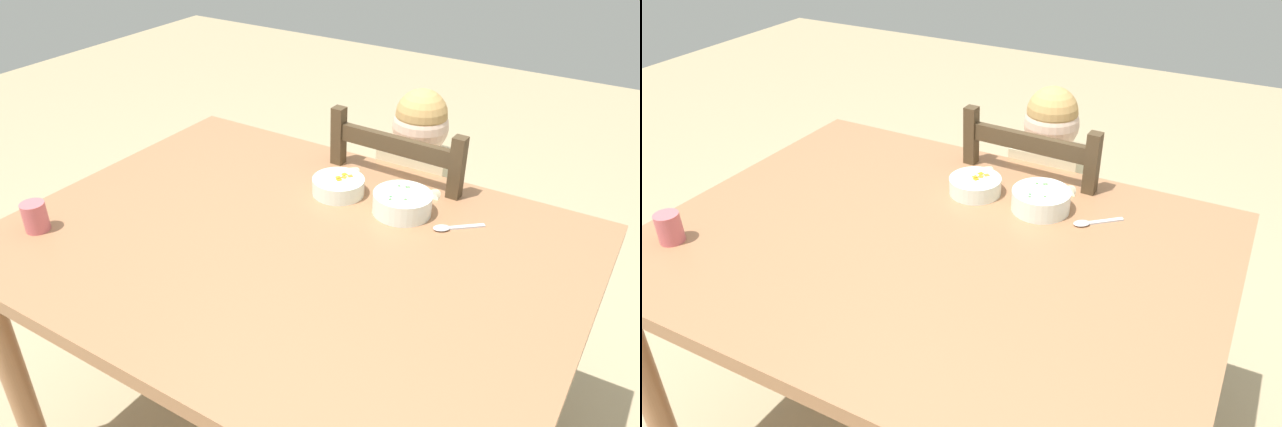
% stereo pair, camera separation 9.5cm
% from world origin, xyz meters
% --- Properties ---
extents(dining_table, '(1.40, 1.04, 0.75)m').
position_xyz_m(dining_table, '(0.00, 0.00, 0.66)').
color(dining_table, '#A16D49').
rests_on(dining_table, ground).
extents(dining_chair, '(0.43, 0.43, 0.93)m').
position_xyz_m(dining_chair, '(0.08, 0.57, 0.46)').
color(dining_chair, '#483722').
rests_on(dining_chair, ground).
extents(child_figure, '(0.32, 0.31, 0.97)m').
position_xyz_m(child_figure, '(0.08, 0.56, 0.64)').
color(child_figure, beige).
rests_on(child_figure, ground).
extents(bowl_of_peas, '(0.16, 0.16, 0.06)m').
position_xyz_m(bowl_of_peas, '(0.18, 0.27, 0.78)').
color(bowl_of_peas, white).
rests_on(bowl_of_peas, dining_table).
extents(bowl_of_carrots, '(0.15, 0.15, 0.05)m').
position_xyz_m(bowl_of_carrots, '(-0.02, 0.27, 0.77)').
color(bowl_of_carrots, white).
rests_on(bowl_of_carrots, dining_table).
extents(spoon, '(0.12, 0.11, 0.01)m').
position_xyz_m(spoon, '(0.31, 0.26, 0.75)').
color(spoon, silver).
rests_on(spoon, dining_table).
extents(drinking_cup, '(0.06, 0.06, 0.08)m').
position_xyz_m(drinking_cup, '(-0.57, -0.29, 0.79)').
color(drinking_cup, '#CE626A').
rests_on(drinking_cup, dining_table).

